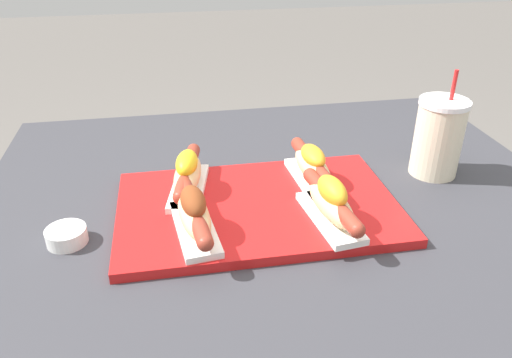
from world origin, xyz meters
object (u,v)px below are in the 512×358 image
object	(u,v)px
hot_dog_1	(331,203)
hot_dog_2	(188,174)
sauce_bowl	(66,235)
hot_dog_0	(194,214)
hot_dog_3	(312,166)
drink_cup	(438,137)
serving_tray	(258,207)

from	to	relation	value
hot_dog_1	hot_dog_2	size ratio (longest dim) A/B	1.01
hot_dog_2	sauce_bowl	bearing A→B (deg)	-152.79
hot_dog_0	hot_dog_2	size ratio (longest dim) A/B	1.01
hot_dog_2	hot_dog_3	world-z (taller)	hot_dog_2
hot_dog_0	sauce_bowl	bearing A→B (deg)	171.69
hot_dog_3	drink_cup	size ratio (longest dim) A/B	0.96
hot_dog_0	hot_dog_3	bearing A→B (deg)	28.83
serving_tray	hot_dog_3	world-z (taller)	hot_dog_3
hot_dog_0	hot_dog_3	distance (m)	0.27
hot_dog_3	drink_cup	bearing A→B (deg)	5.12
serving_tray	sauce_bowl	xyz separation A→B (m)	(-0.33, -0.04, 0.01)
hot_dog_2	hot_dog_1	bearing A→B (deg)	-31.95
hot_dog_0	hot_dog_3	size ratio (longest dim) A/B	1.00
hot_dog_1	hot_dog_2	world-z (taller)	hot_dog_1
hot_dog_3	drink_cup	world-z (taller)	drink_cup
hot_dog_0	hot_dog_1	xyz separation A→B (m)	(0.23, -0.01, 0.00)
hot_dog_0	hot_dog_2	distance (m)	0.14
serving_tray	hot_dog_0	xyz separation A→B (m)	(-0.12, -0.07, 0.04)
serving_tray	hot_dog_3	distance (m)	0.14
hot_dog_0	drink_cup	world-z (taller)	drink_cup
serving_tray	drink_cup	distance (m)	0.41
serving_tray	hot_dog_1	bearing A→B (deg)	-34.32
serving_tray	sauce_bowl	world-z (taller)	sauce_bowl
sauce_bowl	drink_cup	bearing A→B (deg)	9.78
drink_cup	hot_dog_0	bearing A→B (deg)	-163.03
hot_dog_1	sauce_bowl	distance (m)	0.45
hot_dog_0	drink_cup	size ratio (longest dim) A/B	0.96
sauce_bowl	hot_dog_0	bearing A→B (deg)	-8.31
hot_dog_1	drink_cup	bearing A→B (deg)	30.46
hot_dog_2	sauce_bowl	distance (m)	0.24
serving_tray	drink_cup	bearing A→B (deg)	12.43
hot_dog_1	hot_dog_3	distance (m)	0.14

